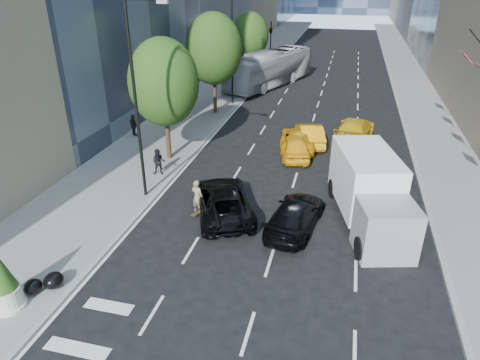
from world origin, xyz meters
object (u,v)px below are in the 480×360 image
(black_sedan_lincoln, at_px, (223,200))
(planter_shrub, at_px, (2,280))
(skateboarder, at_px, (197,199))
(city_bus, at_px, (270,68))
(box_truck, at_px, (370,191))
(black_sedan_mercedes, at_px, (295,215))

(black_sedan_lincoln, bearing_deg, planter_shrub, 32.37)
(skateboarder, xyz_separation_m, city_bus, (-1.34, 26.79, 0.91))
(skateboarder, distance_m, box_truck, 8.26)
(black_sedan_mercedes, bearing_deg, black_sedan_lincoln, 1.89)
(black_sedan_mercedes, height_order, box_truck, box_truck)
(black_sedan_mercedes, xyz_separation_m, city_bus, (-6.19, 26.90, 1.07))
(city_bus, bearing_deg, skateboarder, -65.91)
(skateboarder, bearing_deg, planter_shrub, 78.33)
(skateboarder, distance_m, black_sedan_lincoln, 1.25)
(black_sedan_lincoln, distance_m, city_bus, 26.58)
(skateboarder, height_order, black_sedan_lincoln, skateboarder)
(black_sedan_lincoln, bearing_deg, black_sedan_mercedes, 148.79)
(planter_shrub, bearing_deg, black_sedan_lincoln, 56.39)
(box_truck, height_order, planter_shrub, box_truck)
(black_sedan_lincoln, xyz_separation_m, black_sedan_mercedes, (3.66, -0.46, -0.05))
(black_sedan_lincoln, distance_m, box_truck, 7.04)
(skateboarder, bearing_deg, city_bus, -70.29)
(black_sedan_lincoln, relative_size, city_bus, 0.43)
(city_bus, bearing_deg, box_truck, -48.42)
(black_sedan_lincoln, bearing_deg, box_truck, 163.78)
(black_sedan_lincoln, distance_m, black_sedan_mercedes, 3.68)
(box_truck, bearing_deg, city_bus, 95.38)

